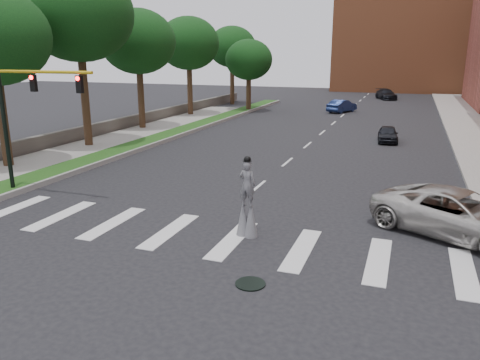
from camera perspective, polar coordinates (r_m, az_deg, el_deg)
ground_plane at (r=16.86m, az=-6.28°, el=-7.92°), size 160.00×160.00×0.00m
grass_median at (r=39.11m, az=-8.54°, el=5.51°), size 2.00×60.00×0.25m
median_curb at (r=38.62m, az=-7.16°, el=5.46°), size 0.20×60.00×0.28m
sidewalk_left at (r=32.76m, az=-21.56°, el=2.67°), size 4.00×60.00×0.18m
stone_wall at (r=43.56m, az=-13.72°, el=6.79°), size 0.50×56.00×1.10m
manhole at (r=14.13m, az=1.27°, el=-12.53°), size 0.90×0.90×0.04m
building_backdrop at (r=91.89m, az=20.20°, el=15.80°), size 26.00×14.00×18.00m
traffic_signal at (r=23.90m, az=-24.96°, el=7.94°), size 5.30×0.23×6.20m
stilt_performer at (r=17.18m, az=0.87°, el=-3.07°), size 0.84×0.55×3.05m
suv_crossing at (r=19.06m, az=25.12°, el=-3.78°), size 6.85×5.43×1.73m
car_near at (r=37.76m, az=17.58°, el=5.37°), size 1.75×3.70×1.22m
car_mid at (r=55.83m, az=12.32°, el=8.81°), size 3.07×4.64×1.45m
car_far at (r=73.46m, az=17.38°, el=9.94°), size 3.78×5.49×1.48m
tree_2 at (r=35.29m, az=-19.16°, el=18.54°), size 7.53×7.53×12.37m
tree_3 at (r=42.61m, az=-12.33°, el=16.12°), size 6.47×6.47×10.32m
tree_4 at (r=51.43m, az=-6.28°, el=16.20°), size 6.49×6.49×10.37m
tree_5 at (r=63.19m, az=-0.98°, el=15.90°), size 6.22×6.22×10.06m
tree_6 at (r=55.29m, az=1.07°, el=14.42°), size 5.41×5.41×8.19m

